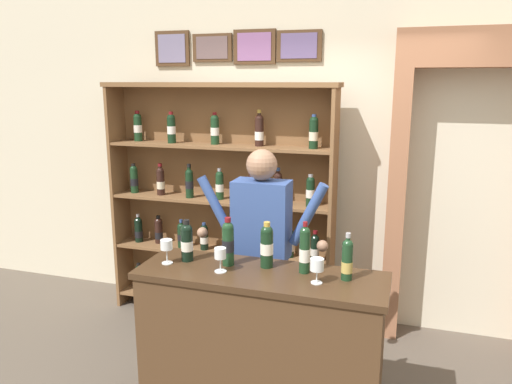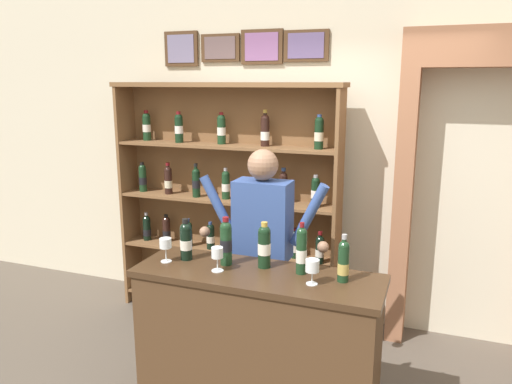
{
  "view_description": "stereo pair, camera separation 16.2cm",
  "coord_description": "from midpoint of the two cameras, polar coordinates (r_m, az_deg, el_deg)",
  "views": [
    {
      "loc": [
        0.79,
        -2.68,
        2.15
      ],
      "look_at": [
        -0.18,
        0.37,
        1.42
      ],
      "focal_mm": 34.44,
      "sensor_mm": 36.0,
      "label": 1
    },
    {
      "loc": [
        0.94,
        -2.62,
        2.15
      ],
      "look_at": [
        -0.18,
        0.37,
        1.42
      ],
      "focal_mm": 34.44,
      "sensor_mm": 36.0,
      "label": 2
    }
  ],
  "objects": [
    {
      "name": "back_wall",
      "position": [
        4.43,
        9.22,
        7.46
      ],
      "size": [
        12.0,
        0.19,
        3.5
      ],
      "color": "beige",
      "rests_on": "ground"
    },
    {
      "name": "wine_shelf",
      "position": [
        4.44,
        -2.33,
        -0.63
      ],
      "size": [
        2.1,
        0.31,
        2.14
      ],
      "color": "brown",
      "rests_on": "ground"
    },
    {
      "name": "archway_doorway",
      "position": [
        4.28,
        25.9,
        1.93
      ],
      "size": [
        1.32,
        0.45,
        2.54
      ],
      "color": "#9E6647",
      "rests_on": "ground"
    },
    {
      "name": "tasting_counter",
      "position": [
        3.24,
        1.62,
        -17.69
      ],
      "size": [
        1.53,
        0.51,
        1.01
      ],
      "color": "#4C331E",
      "rests_on": "ground"
    },
    {
      "name": "shopkeeper",
      "position": [
        3.54,
        2.1,
        -5.34
      ],
      "size": [
        0.98,
        0.22,
        1.69
      ],
      "color": "#2D3347",
      "rests_on": "ground"
    },
    {
      "name": "tasting_bottle_super_tuscan",
      "position": [
        3.21,
        -6.71,
        -5.57
      ],
      "size": [
        0.08,
        0.08,
        0.27
      ],
      "color": "black",
      "rests_on": "tasting_counter"
    },
    {
      "name": "tasting_bottle_brunello",
      "position": [
        3.1,
        -2.01,
        -5.78
      ],
      "size": [
        0.08,
        0.08,
        0.31
      ],
      "color": "#19381E",
      "rests_on": "tasting_counter"
    },
    {
      "name": "tasting_bottle_rosso",
      "position": [
        3.06,
        2.5,
        -6.2
      ],
      "size": [
        0.08,
        0.08,
        0.29
      ],
      "color": "black",
      "rests_on": "tasting_counter"
    },
    {
      "name": "tasting_bottle_chianti",
      "position": [
        2.98,
        6.87,
        -6.72
      ],
      "size": [
        0.07,
        0.07,
        0.32
      ],
      "color": "#19381E",
      "rests_on": "tasting_counter"
    },
    {
      "name": "tasting_bottle_prosecco",
      "position": [
        2.91,
        11.72,
        -7.85
      ],
      "size": [
        0.07,
        0.07,
        0.29
      ],
      "color": "#19381E",
      "rests_on": "tasting_counter"
    },
    {
      "name": "wine_glass_spare",
      "position": [
        2.85,
        8.2,
        -8.58
      ],
      "size": [
        0.08,
        0.08,
        0.15
      ],
      "color": "silver",
      "rests_on": "tasting_counter"
    },
    {
      "name": "wine_glass_center",
      "position": [
        3.01,
        -2.98,
        -7.26
      ],
      "size": [
        0.07,
        0.07,
        0.15
      ],
      "color": "silver",
      "rests_on": "tasting_counter"
    },
    {
      "name": "wine_glass_left",
      "position": [
        3.19,
        -9.03,
        -6.08
      ],
      "size": [
        0.08,
        0.08,
        0.16
      ],
      "color": "silver",
      "rests_on": "tasting_counter"
    }
  ]
}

